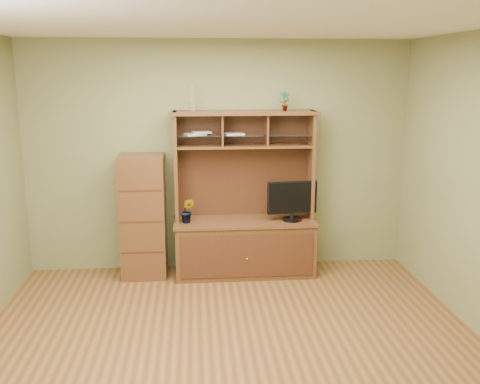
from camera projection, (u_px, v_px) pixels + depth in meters
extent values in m
cube|color=brown|center=(231.00, 346.00, 4.66)|extent=(4.50, 4.00, 0.02)
cube|color=white|center=(230.00, 21.00, 4.06)|extent=(4.50, 4.00, 0.02)
cube|color=olive|center=(219.00, 157.00, 6.32)|extent=(4.50, 0.02, 2.70)
cube|color=olive|center=(261.00, 295.00, 2.41)|extent=(4.50, 0.02, 2.70)
cube|color=#3F2512|center=(245.00, 248.00, 6.27)|extent=(1.60, 0.55, 0.62)
cube|color=#3A1D0F|center=(247.00, 256.00, 6.00)|extent=(1.50, 0.01, 0.50)
sphere|color=silver|center=(247.00, 259.00, 5.99)|extent=(0.02, 0.02, 0.02)
cube|color=#3F2512|center=(245.00, 221.00, 6.20)|extent=(1.64, 0.59, 0.03)
cube|color=#3F2512|center=(176.00, 167.00, 6.09)|extent=(0.04, 0.35, 1.25)
cube|color=#3F2512|center=(311.00, 164.00, 6.22)|extent=(0.04, 0.35, 1.25)
cube|color=#3A1D0F|center=(243.00, 163.00, 6.32)|extent=(1.52, 0.02, 1.25)
cube|color=#3F2512|center=(244.00, 113.00, 6.02)|extent=(1.66, 0.40, 0.04)
cube|color=#3F2512|center=(244.00, 146.00, 6.11)|extent=(1.52, 0.32, 0.02)
cube|color=#3F2512|center=(222.00, 130.00, 6.04)|extent=(0.02, 0.31, 0.35)
cube|color=#3F2512|center=(266.00, 130.00, 6.09)|extent=(0.02, 0.31, 0.35)
cube|color=silver|center=(244.00, 135.00, 6.07)|extent=(1.50, 0.27, 0.01)
cylinder|color=black|center=(292.00, 219.00, 6.18)|extent=(0.22, 0.22, 0.02)
cylinder|color=black|center=(292.00, 216.00, 6.17)|extent=(0.04, 0.04, 0.07)
cube|color=black|center=(292.00, 198.00, 6.13)|extent=(0.58, 0.10, 0.38)
imported|color=#2C5B1F|center=(187.00, 211.00, 6.05)|extent=(0.18, 0.15, 0.29)
imported|color=#356222|center=(285.00, 101.00, 6.03)|extent=(0.13, 0.09, 0.22)
cylinder|color=silver|center=(192.00, 107.00, 5.96)|extent=(0.06, 0.06, 0.10)
cylinder|color=tan|center=(192.00, 93.00, 5.93)|extent=(0.04, 0.04, 0.19)
cube|color=#BABAC0|center=(195.00, 134.00, 6.03)|extent=(0.26, 0.23, 0.02)
cube|color=#BABAC0|center=(201.00, 132.00, 6.03)|extent=(0.23, 0.19, 0.02)
cube|color=#BABAC0|center=(234.00, 134.00, 6.07)|extent=(0.25, 0.22, 0.02)
cube|color=#3F2512|center=(143.00, 216.00, 6.13)|extent=(0.51, 0.46, 1.42)
cube|color=#3A1D0F|center=(143.00, 252.00, 5.99)|extent=(0.47, 0.01, 0.02)
cube|color=#3A1D0F|center=(141.00, 222.00, 5.91)|extent=(0.47, 0.01, 0.01)
cube|color=#3A1D0F|center=(140.00, 191.00, 5.83)|extent=(0.47, 0.01, 0.02)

